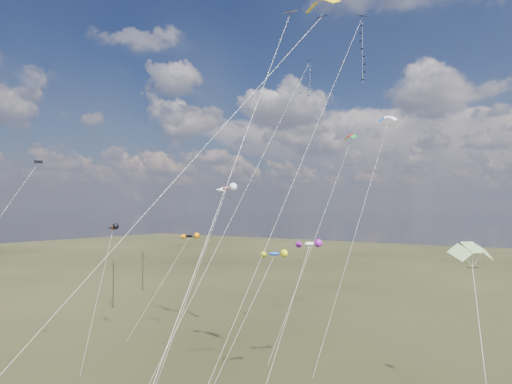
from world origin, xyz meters
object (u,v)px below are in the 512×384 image
Objects in this scene: utility_pole_near at (113,284)px; parafoil_yellow at (320,2)px; utility_pole_far at (143,271)px; diamond_black_high at (355,64)px; novelty_black_orange at (189,236)px.

parafoil_yellow reaches higher than utility_pole_near.
diamond_black_high reaches higher than utility_pole_far.
parafoil_yellow reaches higher than utility_pole_far.
novelty_black_orange is at bearing 149.02° from parafoil_yellow.
utility_pole_near is 22.09m from novelty_black_orange.
novelty_black_orange is at bearing 165.14° from diamond_black_high.
diamond_black_high is (56.51, -24.18, 27.33)m from utility_pole_far.
diamond_black_high reaches higher than parafoil_yellow.
diamond_black_high is 34.71m from novelty_black_orange.
utility_pole_far is 0.22× the size of diamond_black_high.
utility_pole_near is at bearing -60.26° from utility_pole_far.
utility_pole_near is 0.23× the size of parafoil_yellow.
diamond_black_high is (48.51, -10.18, 27.33)m from utility_pole_near.
parafoil_yellow is at bearing -30.98° from novelty_black_orange.
parafoil_yellow is 2.50× the size of novelty_black_orange.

